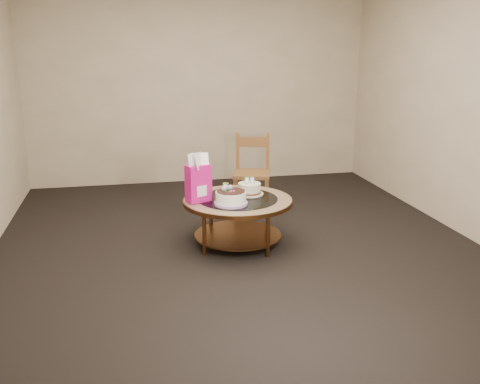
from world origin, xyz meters
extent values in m
plane|color=black|center=(0.00, 0.00, 0.00)|extent=(5.00, 5.00, 0.00)
cube|color=#C2B093|center=(0.00, 2.50, 1.30)|extent=(4.50, 0.02, 2.60)
cube|color=#C2B093|center=(0.00, -2.50, 1.30)|extent=(4.50, 0.02, 2.60)
cube|color=#C2B093|center=(2.25, 0.00, 1.30)|extent=(0.02, 5.00, 2.60)
cylinder|color=brown|center=(0.35, 0.20, 0.21)|extent=(0.04, 0.04, 0.42)
cylinder|color=brown|center=(-0.20, 0.35, 0.21)|extent=(0.04, 0.04, 0.42)
cylinder|color=brown|center=(-0.35, -0.20, 0.21)|extent=(0.04, 0.04, 0.42)
cylinder|color=brown|center=(0.20, -0.35, 0.21)|extent=(0.04, 0.04, 0.42)
cylinder|color=brown|center=(0.00, 0.00, 0.10)|extent=(0.82, 0.82, 0.02)
cylinder|color=brown|center=(0.00, 0.00, 0.43)|extent=(1.02, 1.02, 0.04)
cylinder|color=#9E7A57|center=(0.00, 0.00, 0.45)|extent=(1.00, 1.00, 0.01)
cylinder|color=black|center=(0.00, 0.00, 0.45)|extent=(0.74, 0.74, 0.01)
cylinder|color=#B491CD|center=(-0.10, -0.18, 0.47)|extent=(0.30, 0.30, 0.02)
cylinder|color=white|center=(-0.10, -0.18, 0.52)|extent=(0.27, 0.27, 0.12)
cylinder|color=black|center=(-0.10, -0.18, 0.58)|extent=(0.26, 0.26, 0.01)
sphere|color=#B491CD|center=(-0.14, -0.12, 0.60)|extent=(0.05, 0.05, 0.05)
sphere|color=#B491CD|center=(-0.09, -0.12, 0.60)|extent=(0.05, 0.05, 0.05)
sphere|color=#B491CD|center=(-0.16, -0.16, 0.60)|extent=(0.04, 0.04, 0.04)
cone|color=#217D33|center=(-0.11, -0.15, 0.59)|extent=(0.03, 0.03, 0.03)
cone|color=#217D33|center=(-0.17, -0.13, 0.59)|extent=(0.04, 0.04, 0.03)
cone|color=#217D33|center=(-0.07, -0.11, 0.59)|extent=(0.04, 0.04, 0.03)
cone|color=#217D33|center=(-0.15, -0.19, 0.59)|extent=(0.04, 0.04, 0.03)
cylinder|color=silver|center=(0.14, 0.11, 0.46)|extent=(0.27, 0.27, 0.01)
cylinder|color=#4C2A15|center=(0.14, 0.11, 0.48)|extent=(0.22, 0.22, 0.02)
cylinder|color=beige|center=(0.14, 0.11, 0.53)|extent=(0.21, 0.21, 0.08)
cube|color=#54BD51|center=(0.11, 0.11, 0.60)|extent=(0.04, 0.01, 0.06)
cube|color=white|center=(0.11, 0.11, 0.60)|extent=(0.03, 0.01, 0.05)
cube|color=#3974C3|center=(0.16, 0.11, 0.60)|extent=(0.04, 0.01, 0.06)
cube|color=white|center=(0.16, 0.11, 0.60)|extent=(0.03, 0.01, 0.05)
cube|color=#E31588|center=(-0.37, -0.02, 0.63)|extent=(0.25, 0.20, 0.34)
cube|color=white|center=(-0.37, -0.02, 0.57)|extent=(0.14, 0.15, 0.10)
cube|color=#C5BB51|center=(-0.06, 0.27, 0.46)|extent=(0.12, 0.12, 0.01)
cylinder|color=gold|center=(-0.06, 0.27, 0.47)|extent=(0.12, 0.12, 0.01)
cylinder|color=olive|center=(-0.06, 0.27, 0.51)|extent=(0.06, 0.06, 0.06)
cylinder|color=black|center=(-0.06, 0.27, 0.54)|extent=(0.00, 0.00, 0.01)
cube|color=brown|center=(0.37, 1.01, 0.43)|extent=(0.49, 0.49, 0.04)
cube|color=brown|center=(0.16, 0.89, 0.21)|extent=(0.05, 0.05, 0.43)
cube|color=brown|center=(0.49, 0.80, 0.21)|extent=(0.05, 0.05, 0.43)
cube|color=brown|center=(0.25, 1.22, 0.21)|extent=(0.05, 0.05, 0.43)
cube|color=brown|center=(0.58, 1.13, 0.21)|extent=(0.05, 0.05, 0.43)
cube|color=brown|center=(0.25, 1.22, 0.65)|extent=(0.05, 0.05, 0.44)
cube|color=brown|center=(0.58, 1.13, 0.65)|extent=(0.05, 0.05, 0.44)
cube|color=brown|center=(0.42, 1.18, 0.76)|extent=(0.34, 0.12, 0.11)
camera|label=1|loc=(-0.96, -4.64, 1.86)|focal=40.00mm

